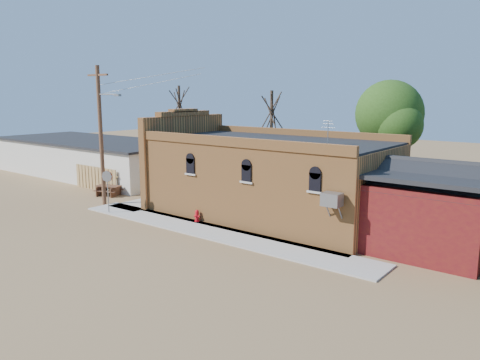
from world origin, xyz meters
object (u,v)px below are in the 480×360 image
Objects in this scene: trash_barrel at (166,197)px; picnic_table at (109,189)px; utility_pole at (101,133)px; brick_bar at (264,177)px; fire_hydrant at (197,216)px; stop_sign at (107,180)px.

trash_barrel is 0.35× the size of picnic_table.
brick_bar is at bearing 23.69° from utility_pole.
fire_hydrant is (7.75, 0.60, -4.36)m from utility_pole.
brick_bar reaches higher than picnic_table.
trash_barrel is at bearing -10.53° from picnic_table.
picnic_table is (-10.03, 1.40, 0.07)m from fire_hydrant.
picnic_table is (-2.29, 2.00, -4.29)m from utility_pole.
trash_barrel is (0.74, 4.02, -1.62)m from stop_sign.
brick_bar is 7.78× the size of picnic_table.
utility_pole is at bearing 151.57° from stop_sign.
brick_bar is 22.41× the size of trash_barrel.
picnic_table is (-4.33, 3.20, -1.59)m from stop_sign.
utility_pole reaches higher than trash_barrel.
stop_sign is 5.61m from picnic_table.
utility_pole reaches higher than picnic_table.
utility_pole is 3.59m from stop_sign.
fire_hydrant is at bearing -24.14° from trash_barrel.
fire_hydrant is at bearing 4.40° from utility_pole.
trash_barrel is at bearing 45.31° from utility_pole.
brick_bar is 7.40m from trash_barrel.
picnic_table is (-12.07, -2.29, -1.86)m from brick_bar.
utility_pole reaches higher than fire_hydrant.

